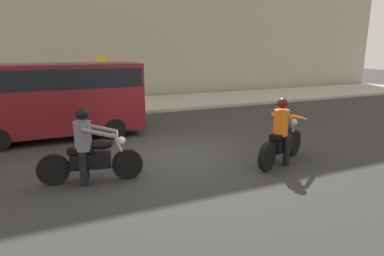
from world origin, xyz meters
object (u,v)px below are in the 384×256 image
at_px(motorcycle_with_rider_orange_stripe, 282,137).
at_px(street_sign_post, 102,74).
at_px(motorcycle_with_rider_gray, 90,152).
at_px(parked_van_maroon, 56,96).

height_order(motorcycle_with_rider_orange_stripe, street_sign_post, street_sign_post).
bearing_deg(street_sign_post, motorcycle_with_rider_orange_stripe, -75.65).
bearing_deg(motorcycle_with_rider_orange_stripe, motorcycle_with_rider_gray, 171.65).
bearing_deg(motorcycle_with_rider_orange_stripe, street_sign_post, 104.35).
bearing_deg(motorcycle_with_rider_orange_stripe, parked_van_maroon, 135.94).
xyz_separation_m(motorcycle_with_rider_gray, parked_van_maroon, (-0.45, 4.03, 0.69)).
relative_size(motorcycle_with_rider_orange_stripe, parked_van_maroon, 0.39).
distance_m(motorcycle_with_rider_orange_stripe, motorcycle_with_rider_gray, 4.42).
bearing_deg(parked_van_maroon, street_sign_post, 67.47).
bearing_deg(parked_van_maroon, motorcycle_with_rider_orange_stripe, -44.06).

